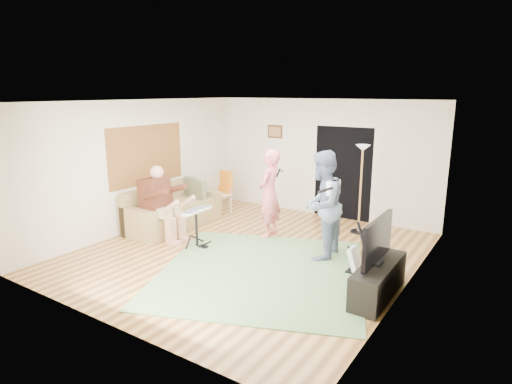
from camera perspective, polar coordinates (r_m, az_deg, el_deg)
floor at (r=7.86m, az=-0.97°, el=-8.08°), size 6.00×6.00×0.00m
walls at (r=7.47m, az=-1.02°, el=1.60°), size 5.50×6.00×2.70m
ceiling at (r=7.32m, az=-1.06°, el=12.00°), size 6.00×6.00×0.00m
window_blinds at (r=9.38m, az=-14.36°, el=4.82°), size 0.00×2.05×2.05m
doorway at (r=9.89m, az=11.49°, el=2.45°), size 2.10×0.00×2.10m
picture_frame at (r=10.56m, az=2.54°, el=8.05°), size 0.42×0.03×0.32m
area_rug at (r=7.09m, az=0.70°, el=-10.48°), size 4.21×4.31×0.02m
sofa at (r=9.44m, az=-11.28°, el=-2.76°), size 0.90×2.19×0.89m
drummer at (r=8.63m, az=-12.28°, el=-2.45°), size 0.95×0.53×1.46m
drum_kit at (r=8.13m, az=-7.93°, el=-5.01°), size 0.41×0.73×0.76m
singer at (r=8.50m, az=1.78°, el=-0.19°), size 0.52×0.71×1.77m
microphone at (r=8.30m, az=2.98°, el=2.56°), size 0.06×0.06×0.24m
guitarist at (r=7.46m, az=8.76°, el=-1.77°), size 0.80×0.98×1.90m
guitar_held at (r=7.30m, az=10.28°, el=0.61°), size 0.19×0.61×0.26m
guitar_spare at (r=7.11m, az=13.07°, el=-8.67°), size 0.32×0.28×0.87m
torchiere_lamp at (r=8.88m, az=13.89°, el=2.44°), size 0.33×0.33×1.82m
dining_chair at (r=10.32m, az=-4.68°, el=-0.81°), size 0.52×0.54×1.00m
tv_cabinet at (r=6.43m, az=15.99°, el=-11.26°), size 0.40×1.40×0.50m
television at (r=6.22m, az=15.90°, el=-6.14°), size 0.06×1.10×0.64m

